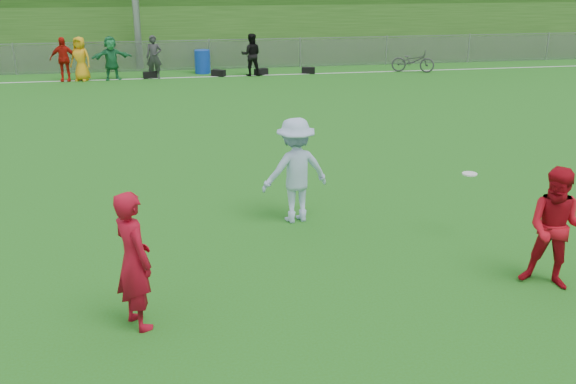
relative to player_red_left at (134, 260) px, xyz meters
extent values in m
plane|color=#286916|center=(2.30, 0.96, -0.89)|extent=(120.00, 120.00, 0.00)
cube|color=white|center=(2.30, 18.96, -0.89)|extent=(60.00, 0.10, 0.01)
cube|color=gray|center=(2.30, 20.96, -0.29)|extent=(58.00, 0.02, 1.20)
cube|color=gray|center=(2.30, 20.96, 0.36)|extent=(58.00, 0.04, 0.04)
cube|color=#204B15|center=(2.30, 31.96, 0.61)|extent=(120.00, 18.00, 3.00)
imported|color=red|center=(-3.47, 18.96, -0.05)|extent=(1.00, 0.42, 1.69)
imported|color=orange|center=(-2.83, 18.96, -0.05)|extent=(0.97, 0.81, 1.69)
imported|color=#207B44|center=(-1.66, 18.96, -0.05)|extent=(1.65, 0.92, 1.69)
imported|color=#2E2F31|center=(-0.02, 18.96, -0.05)|extent=(0.66, 0.47, 1.69)
imported|color=black|center=(3.87, 18.96, -0.05)|extent=(0.89, 0.73, 1.69)
cube|color=black|center=(-0.22, 19.06, -0.76)|extent=(0.58, 0.34, 0.26)
cube|color=black|center=(2.52, 19.06, -0.76)|extent=(0.61, 0.54, 0.26)
cube|color=black|center=(4.28, 19.06, -0.76)|extent=(0.61, 0.53, 0.26)
cube|color=black|center=(6.27, 19.06, -0.76)|extent=(0.60, 0.41, 0.26)
imported|color=#A40B1F|center=(0.00, 0.00, 0.00)|extent=(0.69, 0.78, 1.79)
imported|color=#B40C1A|center=(5.69, 0.02, -0.02)|extent=(1.07, 1.04, 1.74)
imported|color=#A6BEE6|center=(2.62, 3.11, 0.03)|extent=(1.31, 0.91, 1.85)
cylinder|color=white|center=(5.25, 1.85, 0.22)|extent=(0.24, 0.24, 0.02)
cylinder|color=#103AB6|center=(1.93, 19.96, -0.41)|extent=(0.65, 0.65, 0.96)
imported|color=#333336|center=(10.71, 18.64, -0.43)|extent=(1.88, 1.27, 0.94)
camera|label=1|loc=(0.58, -7.32, 3.41)|focal=40.00mm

